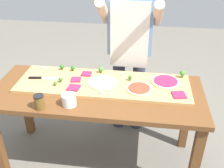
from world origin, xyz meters
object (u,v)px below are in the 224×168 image
(prep_table, at_px, (97,102))
(sauce_jar, at_px, (39,102))
(cheese_crumble_a, at_px, (184,86))
(pizza_whole_white_garlic, at_px, (103,83))
(chefs_knife, at_px, (41,78))
(pizza_slice_near_right, at_px, (87,74))
(pizza_slice_near_left, at_px, (179,95))
(broccoli_floret_center_left, at_px, (73,68))
(pizza_slice_center, at_px, (76,80))
(flour_cup, at_px, (69,101))
(broccoli_floret_front_mid, at_px, (130,77))
(cheese_crumble_e, at_px, (101,93))
(cheese_crumble_c, at_px, (28,88))
(cheese_crumble_d, at_px, (111,94))
(broccoli_floret_back_left, at_px, (183,73))
(pizza_slice_far_left, at_px, (74,88))
(pizza_whole_beet_magenta, at_px, (166,81))
(broccoli_floret_front_left, at_px, (61,79))
(broccoli_floret_center_right, at_px, (62,67))
(broccoli_floret_back_right, at_px, (55,83))
(cheese_crumble_b, at_px, (44,68))
(cook_center, at_px, (130,42))
(pizza_whole_tomato_red, at_px, (139,88))
(broccoli_floret_front_right, at_px, (101,70))
(cheese_crumble_f, at_px, (122,74))

(prep_table, relative_size, sauce_jar, 15.15)
(cheese_crumble_a, bearing_deg, pizza_whole_white_garlic, -177.73)
(chefs_knife, bearing_deg, pizza_slice_near_right, 18.59)
(pizza_slice_near_left, height_order, broccoli_floret_center_left, broccoli_floret_center_left)
(pizza_slice_center, height_order, flour_cup, flour_cup)
(broccoli_floret_front_mid, xyz_separation_m, cheese_crumble_e, (-0.21, -0.24, -0.02))
(cheese_crumble_c, height_order, cheese_crumble_d, cheese_crumble_d)
(broccoli_floret_back_left, bearing_deg, broccoli_floret_front_mid, -166.14)
(pizza_slice_near_left, relative_size, pizza_slice_far_left, 1.04)
(pizza_whole_beet_magenta, distance_m, flour_cup, 0.82)
(pizza_slice_center, height_order, broccoli_floret_center_left, broccoli_floret_center_left)
(pizza_slice_near_left, xyz_separation_m, cheese_crumble_c, (-1.19, -0.06, 0.00))
(pizza_slice_near_left, bearing_deg, cheese_crumble_d, -173.67)
(broccoli_floret_front_left, xyz_separation_m, broccoli_floret_center_right, (-0.05, 0.22, 0.00))
(pizza_slice_center, distance_m, broccoli_floret_center_left, 0.17)
(pizza_whole_beet_magenta, distance_m, broccoli_floret_front_left, 0.87)
(pizza_slice_near_left, distance_m, cheese_crumble_a, 0.14)
(broccoli_floret_back_right, distance_m, sauce_jar, 0.28)
(cheese_crumble_d, relative_size, flour_cup, 0.14)
(pizza_slice_near_right, height_order, pizza_slice_center, same)
(broccoli_floret_back_left, bearing_deg, flour_cup, -150.69)
(broccoli_floret_back_right, bearing_deg, pizza_slice_near_right, 46.65)
(pizza_whole_beet_magenta, bearing_deg, broccoli_floret_back_right, -168.73)
(pizza_slice_center, bearing_deg, cheese_crumble_d, -29.57)
(broccoli_floret_back_right, bearing_deg, broccoli_floret_center_right, 95.70)
(broccoli_floret_front_mid, xyz_separation_m, cheese_crumble_a, (0.44, -0.05, -0.02))
(cheese_crumble_b, relative_size, sauce_jar, 0.18)
(pizza_slice_near_left, bearing_deg, pizza_whole_beet_magenta, 116.32)
(pizza_slice_near_left, distance_m, cook_center, 0.72)
(chefs_knife, xyz_separation_m, pizza_slice_center, (0.30, 0.01, -0.00))
(prep_table, distance_m, pizza_whole_beet_magenta, 0.59)
(pizza_whole_white_garlic, height_order, flour_cup, flour_cup)
(broccoli_floret_front_left, relative_size, cheese_crumble_e, 2.26)
(pizza_slice_near_left, relative_size, cheese_crumble_b, 4.96)
(broccoli_floret_back_left, distance_m, cheese_crumble_a, 0.16)
(broccoli_floret_front_left, bearing_deg, pizza_whole_white_garlic, 4.58)
(pizza_whole_beet_magenta, bearing_deg, broccoli_floret_center_left, 173.76)
(broccoli_floret_front_left, bearing_deg, pizza_whole_beet_magenta, 7.58)
(pizza_whole_beet_magenta, height_order, cook_center, cook_center)
(pizza_whole_tomato_red, relative_size, pizza_whole_beet_magenta, 0.88)
(pizza_slice_near_right, height_order, cheese_crumble_c, same)
(chefs_knife, distance_m, broccoli_floret_front_left, 0.19)
(flour_cup, bearing_deg, prep_table, 53.30)
(pizza_slice_near_left, distance_m, broccoli_floret_front_right, 0.71)
(broccoli_floret_front_left, xyz_separation_m, cheese_crumble_d, (0.44, -0.13, -0.02))
(pizza_whole_white_garlic, bearing_deg, cheese_crumble_b, 162.02)
(broccoli_floret_back_left, relative_size, cheese_crumble_f, 3.22)
(pizza_whole_white_garlic, distance_m, pizza_slice_far_left, 0.24)
(chefs_knife, height_order, cheese_crumble_f, cheese_crumble_f)
(broccoli_floret_center_left, bearing_deg, cheese_crumble_b, 177.97)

